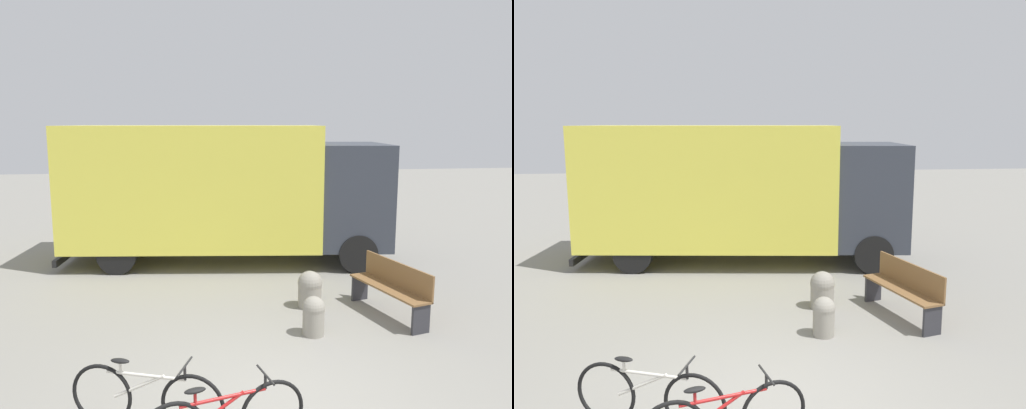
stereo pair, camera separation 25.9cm
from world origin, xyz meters
The scene contains 5 objects.
delivery_truck centered at (-0.02, 6.75, 1.82)m, with size 7.98×3.44×3.33m.
park_bench centered at (2.65, 2.67, 0.54)m, with size 0.85×1.86×0.96m.
bicycle_near centered at (-1.41, -0.18, 0.39)m, with size 1.71×0.70×0.82m.
bollard_near_bench centered at (1.07, 2.04, 0.34)m, with size 0.37×0.37×0.64m.
bollard_far_bench centered at (1.31, 3.26, 0.35)m, with size 0.45×0.45×0.69m.
Camera 1 is at (-0.92, -5.37, 3.37)m, focal length 35.00 mm.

